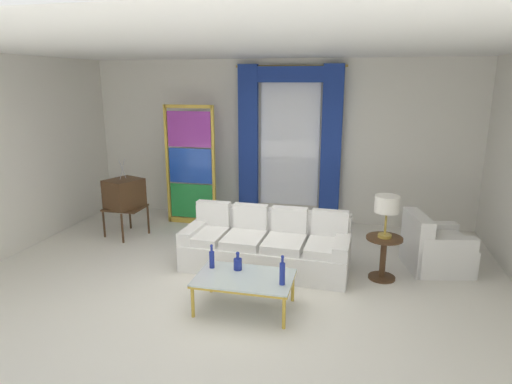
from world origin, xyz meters
name	(u,v)px	position (x,y,z in m)	size (l,w,h in m)	color
ground_plane	(234,285)	(0.00, 0.00, 0.00)	(16.00, 16.00, 0.00)	silver
wall_rear	(278,141)	(0.00, 3.06, 1.50)	(8.00, 0.12, 3.00)	white
wall_left	(16,155)	(-3.66, 0.60, 1.50)	(0.12, 7.00, 3.00)	white
ceiling_slab	(248,49)	(0.00, 0.80, 3.02)	(8.00, 7.60, 0.04)	white
curtained_window	(289,130)	(0.24, 2.89, 1.74)	(2.00, 0.17, 2.70)	white
couch_white_long	(267,246)	(0.29, 0.71, 0.31)	(2.37, 1.00, 0.86)	white
coffee_table	(244,279)	(0.29, -0.56, 0.37)	(1.13, 0.71, 0.41)	silver
bottle_blue_decanter	(238,263)	(0.17, -0.38, 0.49)	(0.10, 0.10, 0.23)	navy
bottle_crystal_tall	(212,258)	(-0.15, -0.40, 0.53)	(0.06, 0.06, 0.30)	navy
bottle_amber_squat	(282,273)	(0.75, -0.65, 0.55)	(0.06, 0.06, 0.35)	navy
vintage_tv	(124,195)	(-2.34, 1.43, 0.73)	(0.69, 0.73, 1.35)	#472D19
armchair_white	(433,249)	(2.62, 1.18, 0.29)	(0.97, 0.96, 0.80)	white
stained_glass_divider	(190,168)	(-1.48, 2.32, 1.06)	(0.95, 0.05, 2.20)	gold
peacock_figurine	(209,221)	(-0.99, 1.84, 0.22)	(0.44, 0.60, 0.50)	beige
round_side_table	(383,254)	(1.90, 0.66, 0.36)	(0.48, 0.48, 0.59)	#472D19
table_lamp_brass	(387,206)	(1.90, 0.66, 1.03)	(0.32, 0.32, 0.57)	#B29338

